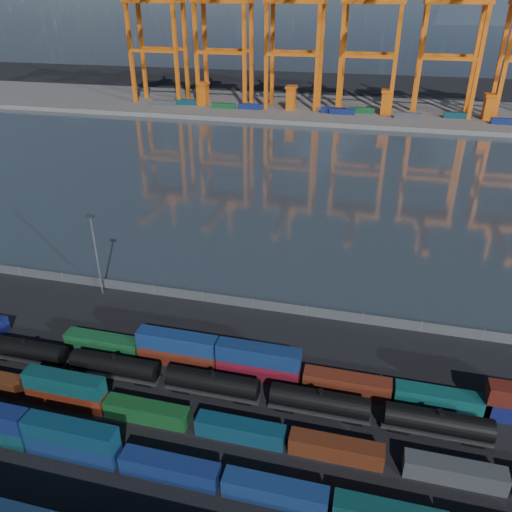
# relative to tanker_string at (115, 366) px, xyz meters

# --- Properties ---
(ground) EXTENTS (700.00, 700.00, 0.00)m
(ground) POSITION_rel_tanker_string_xyz_m (15.60, -4.55, -2.18)
(ground) COLOR black
(ground) RESTS_ON ground
(harbor_water) EXTENTS (700.00, 700.00, 0.00)m
(harbor_water) POSITION_rel_tanker_string_xyz_m (15.60, 100.45, -2.17)
(harbor_water) COLOR #2A343D
(harbor_water) RESTS_ON ground
(far_quay) EXTENTS (700.00, 70.00, 2.00)m
(far_quay) POSITION_rel_tanker_string_xyz_m (15.60, 205.45, -1.18)
(far_quay) COLOR #514F4C
(far_quay) RESTS_ON ground
(container_row_south) EXTENTS (140.17, 2.49, 5.32)m
(container_row_south) POSITION_rel_tanker_string_xyz_m (18.95, -14.49, -0.28)
(container_row_south) COLOR #38393C
(container_row_south) RESTS_ON ground
(container_row_mid) EXTENTS (128.88, 2.41, 5.13)m
(container_row_mid) POSITION_rel_tanker_string_xyz_m (9.46, -6.65, -0.47)
(container_row_mid) COLOR #44474A
(container_row_mid) RESTS_ON ground
(container_row_north) EXTENTS (142.02, 2.59, 5.51)m
(container_row_north) POSITION_rel_tanker_string_xyz_m (25.92, 5.54, -0.17)
(container_row_north) COLOR navy
(container_row_north) RESTS_ON ground
(tanker_string) EXTENTS (107.14, 3.04, 4.35)m
(tanker_string) POSITION_rel_tanker_string_xyz_m (0.00, 0.00, 0.00)
(tanker_string) COLOR black
(tanker_string) RESTS_ON ground
(waterfront_fence) EXTENTS (160.12, 0.12, 2.20)m
(waterfront_fence) POSITION_rel_tanker_string_xyz_m (15.60, 23.45, -1.18)
(waterfront_fence) COLOR #595B5E
(waterfront_fence) RESTS_ON ground
(yard_light_mast) EXTENTS (1.60, 0.40, 16.60)m
(yard_light_mast) POSITION_rel_tanker_string_xyz_m (-14.40, 21.45, 7.12)
(yard_light_mast) COLOR slate
(yard_light_mast) RESTS_ON ground
(gantry_cranes) EXTENTS (202.59, 52.98, 71.74)m
(gantry_cranes) POSITION_rel_tanker_string_xyz_m (8.10, 198.54, 41.80)
(gantry_cranes) COLOR orange
(gantry_cranes) RESTS_ON ground
(quay_containers) EXTENTS (172.58, 10.99, 2.60)m
(quay_containers) POSITION_rel_tanker_string_xyz_m (4.61, 190.91, 1.12)
(quay_containers) COLOR navy
(quay_containers) RESTS_ON far_quay
(straddle_carriers) EXTENTS (140.00, 7.00, 11.10)m
(straddle_carriers) POSITION_rel_tanker_string_xyz_m (13.10, 195.45, 5.64)
(straddle_carriers) COLOR orange
(straddle_carriers) RESTS_ON far_quay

